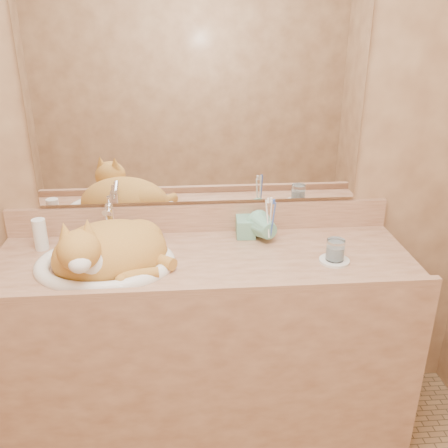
{
  "coord_description": "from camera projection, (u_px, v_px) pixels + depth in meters",
  "views": [
    {
      "loc": [
        -0.06,
        -0.96,
        1.72
      ],
      "look_at": [
        0.08,
        0.7,
        1.0
      ],
      "focal_mm": 40.0,
      "sensor_mm": 36.0,
      "label": 1
    }
  ],
  "objects": [
    {
      "name": "wall_back",
      "position": [
        199.0,
        138.0,
        1.99
      ],
      "size": [
        2.4,
        0.02,
        2.5
      ],
      "primitive_type": "cube",
      "color": "brown",
      "rests_on": "ground"
    },
    {
      "name": "vanity_counter",
      "position": [
        205.0,
        350.0,
        2.06
      ],
      "size": [
        1.6,
        0.55,
        0.85
      ],
      "primitive_type": null,
      "color": "brown",
      "rests_on": "floor"
    },
    {
      "name": "mirror",
      "position": [
        198.0,
        103.0,
        1.92
      ],
      "size": [
        1.3,
        0.02,
        0.8
      ],
      "primitive_type": "cube",
      "color": "white",
      "rests_on": "wall_back"
    },
    {
      "name": "sink_basin",
      "position": [
        104.0,
        246.0,
        1.82
      ],
      "size": [
        0.51,
        0.43,
        0.16
      ],
      "primitive_type": null,
      "rotation": [
        0.0,
        0.0,
        0.02
      ],
      "color": "white",
      "rests_on": "vanity_counter"
    },
    {
      "name": "faucet",
      "position": [
        110.0,
        222.0,
        1.99
      ],
      "size": [
        0.07,
        0.14,
        0.18
      ],
      "primitive_type": null,
      "rotation": [
        0.0,
        0.0,
        -0.19
      ],
      "color": "silver",
      "rests_on": "vanity_counter"
    },
    {
      "name": "cat",
      "position": [
        107.0,
        249.0,
        1.8
      ],
      "size": [
        0.52,
        0.47,
        0.23
      ],
      "primitive_type": null,
      "rotation": [
        0.0,
        0.0,
        0.33
      ],
      "color": "#B07128",
      "rests_on": "sink_basin"
    },
    {
      "name": "soap_dispenser",
      "position": [
        247.0,
        221.0,
        2.01
      ],
      "size": [
        0.08,
        0.08,
        0.17
      ],
      "primitive_type": "imported",
      "rotation": [
        0.0,
        0.0,
        -0.05
      ],
      "color": "#6AAA8E",
      "rests_on": "vanity_counter"
    },
    {
      "name": "toothbrush_cup",
      "position": [
        270.0,
        233.0,
        1.98
      ],
      "size": [
        0.15,
        0.15,
        0.11
      ],
      "primitive_type": "imported",
      "rotation": [
        0.0,
        0.0,
        0.37
      ],
      "color": "#6AAA8E",
      "rests_on": "vanity_counter"
    },
    {
      "name": "toothbrushes",
      "position": [
        271.0,
        217.0,
        1.96
      ],
      "size": [
        0.03,
        0.03,
        0.2
      ],
      "primitive_type": null,
      "color": "white",
      "rests_on": "toothbrush_cup"
    },
    {
      "name": "saucer",
      "position": [
        334.0,
        261.0,
        1.87
      ],
      "size": [
        0.11,
        0.11,
        0.01
      ],
      "primitive_type": "cylinder",
      "color": "silver",
      "rests_on": "vanity_counter"
    },
    {
      "name": "water_glass",
      "position": [
        335.0,
        250.0,
        1.85
      ],
      "size": [
        0.07,
        0.07,
        0.08
      ],
      "primitive_type": "cylinder",
      "color": "silver",
      "rests_on": "saucer"
    },
    {
      "name": "lotion_bottle",
      "position": [
        40.0,
        234.0,
        1.95
      ],
      "size": [
        0.05,
        0.05,
        0.13
      ],
      "primitive_type": "cylinder",
      "color": "white",
      "rests_on": "vanity_counter"
    }
  ]
}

